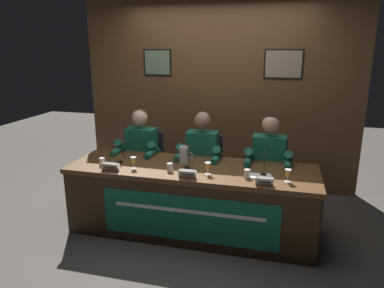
{
  "coord_description": "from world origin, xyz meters",
  "views": [
    {
      "loc": [
        0.9,
        -3.49,
        1.97
      ],
      "look_at": [
        0.0,
        0.0,
        0.98
      ],
      "focal_mm": 33.64,
      "sensor_mm": 36.0,
      "label": 1
    }
  ],
  "objects_px": {
    "chair_right": "(268,179)",
    "panelist_right": "(268,162)",
    "microphone_left": "(121,155)",
    "panelist_center": "(201,157)",
    "nameplate_left": "(110,167)",
    "water_cup_right": "(247,174)",
    "microphone_right": "(264,167)",
    "juice_glass_left": "(133,161)",
    "chair_center": "(204,173)",
    "nameplate_right": "(264,181)",
    "water_pitcher_central": "(184,155)",
    "chair_left": "(146,168)",
    "juice_glass_right": "(288,173)",
    "juice_glass_center": "(208,166)",
    "conference_table": "(190,191)",
    "panelist_left": "(139,152)",
    "nameplate_center": "(187,174)",
    "document_stack_right": "(261,176)",
    "microphone_center": "(188,160)",
    "water_cup_center": "(170,168)",
    "water_cup_left": "(102,162)"
  },
  "relations": [
    {
      "from": "conference_table",
      "to": "panelist_center",
      "type": "xyz_separation_m",
      "value": [
        -0.0,
        0.51,
        0.22
      ]
    },
    {
      "from": "conference_table",
      "to": "nameplate_center",
      "type": "distance_m",
      "value": 0.36
    },
    {
      "from": "chair_left",
      "to": "juice_glass_left",
      "type": "relative_size",
      "value": 7.3
    },
    {
      "from": "chair_right",
      "to": "panelist_right",
      "type": "xyz_separation_m",
      "value": [
        -0.0,
        -0.2,
        0.28
      ]
    },
    {
      "from": "chair_center",
      "to": "microphone_right",
      "type": "distance_m",
      "value": 1.06
    },
    {
      "from": "juice_glass_center",
      "to": "microphone_right",
      "type": "relative_size",
      "value": 0.57
    },
    {
      "from": "microphone_left",
      "to": "panelist_center",
      "type": "relative_size",
      "value": 0.18
    },
    {
      "from": "panelist_left",
      "to": "document_stack_right",
      "type": "distance_m",
      "value": 1.59
    },
    {
      "from": "chair_right",
      "to": "conference_table",
      "type": "bearing_deg",
      "value": -137.18
    },
    {
      "from": "water_cup_left",
      "to": "water_cup_right",
      "type": "xyz_separation_m",
      "value": [
        1.54,
        0.02,
        0.0
      ]
    },
    {
      "from": "panelist_right",
      "to": "juice_glass_right",
      "type": "xyz_separation_m",
      "value": [
        0.21,
        -0.6,
        0.1
      ]
    },
    {
      "from": "chair_center",
      "to": "chair_right",
      "type": "relative_size",
      "value": 1.0
    },
    {
      "from": "chair_right",
      "to": "juice_glass_right",
      "type": "distance_m",
      "value": 0.91
    },
    {
      "from": "juice_glass_left",
      "to": "nameplate_right",
      "type": "xyz_separation_m",
      "value": [
        1.35,
        -0.13,
        -0.05
      ]
    },
    {
      "from": "nameplate_left",
      "to": "water_cup_right",
      "type": "bearing_deg",
      "value": 5.6
    },
    {
      "from": "juice_glass_left",
      "to": "panelist_right",
      "type": "relative_size",
      "value": 0.1
    },
    {
      "from": "water_cup_right",
      "to": "chair_center",
      "type": "bearing_deg",
      "value": 127.09
    },
    {
      "from": "chair_left",
      "to": "juice_glass_right",
      "type": "distance_m",
      "value": 1.96
    },
    {
      "from": "juice_glass_left",
      "to": "chair_center",
      "type": "relative_size",
      "value": 0.14
    },
    {
      "from": "chair_left",
      "to": "panelist_center",
      "type": "distance_m",
      "value": 0.84
    },
    {
      "from": "panelist_right",
      "to": "chair_left",
      "type": "bearing_deg",
      "value": 172.63
    },
    {
      "from": "nameplate_left",
      "to": "water_cup_right",
      "type": "relative_size",
      "value": 2.2
    },
    {
      "from": "juice_glass_left",
      "to": "nameplate_center",
      "type": "height_order",
      "value": "juice_glass_left"
    },
    {
      "from": "microphone_left",
      "to": "microphone_right",
      "type": "xyz_separation_m",
      "value": [
        1.54,
        -0.02,
        0.0
      ]
    },
    {
      "from": "chair_left",
      "to": "chair_right",
      "type": "relative_size",
      "value": 1.0
    },
    {
      "from": "panelist_left",
      "to": "panelist_right",
      "type": "bearing_deg",
      "value": 0.0
    },
    {
      "from": "panelist_center",
      "to": "juice_glass_center",
      "type": "distance_m",
      "value": 0.64
    },
    {
      "from": "panelist_left",
      "to": "water_pitcher_central",
      "type": "bearing_deg",
      "value": -25.69
    },
    {
      "from": "panelist_center",
      "to": "microphone_right",
      "type": "bearing_deg",
      "value": -31.23
    },
    {
      "from": "nameplate_center",
      "to": "chair_right",
      "type": "bearing_deg",
      "value": 51.89
    },
    {
      "from": "nameplate_right",
      "to": "water_cup_center",
      "type": "bearing_deg",
      "value": 171.34
    },
    {
      "from": "conference_table",
      "to": "microphone_left",
      "type": "xyz_separation_m",
      "value": [
        -0.8,
        0.08,
        0.31
      ]
    },
    {
      "from": "panelist_center",
      "to": "nameplate_right",
      "type": "xyz_separation_m",
      "value": [
        0.77,
        -0.75,
        0.05
      ]
    },
    {
      "from": "panelist_center",
      "to": "chair_right",
      "type": "bearing_deg",
      "value": 14.5
    },
    {
      "from": "conference_table",
      "to": "water_cup_right",
      "type": "height_order",
      "value": "water_cup_right"
    },
    {
      "from": "chair_left",
      "to": "chair_right",
      "type": "distance_m",
      "value": 1.54
    },
    {
      "from": "chair_left",
      "to": "chair_right",
      "type": "bearing_deg",
      "value": 0.0
    },
    {
      "from": "microphone_center",
      "to": "microphone_right",
      "type": "distance_m",
      "value": 0.79
    },
    {
      "from": "chair_left",
      "to": "microphone_right",
      "type": "xyz_separation_m",
      "value": [
        1.52,
        -0.65,
        0.36
      ]
    },
    {
      "from": "nameplate_left",
      "to": "panelist_left",
      "type": "bearing_deg",
      "value": 89.07
    },
    {
      "from": "conference_table",
      "to": "juice_glass_right",
      "type": "relative_size",
      "value": 21.09
    },
    {
      "from": "juice_glass_center",
      "to": "conference_table",
      "type": "bearing_deg",
      "value": 159.58
    },
    {
      "from": "juice_glass_center",
      "to": "juice_glass_right",
      "type": "distance_m",
      "value": 0.77
    },
    {
      "from": "microphone_left",
      "to": "juice_glass_right",
      "type": "bearing_deg",
      "value": -5.46
    },
    {
      "from": "nameplate_right",
      "to": "water_pitcher_central",
      "type": "xyz_separation_m",
      "value": [
        -0.89,
        0.43,
        0.05
      ]
    },
    {
      "from": "microphone_left",
      "to": "juice_glass_right",
      "type": "relative_size",
      "value": 1.74
    },
    {
      "from": "chair_left",
      "to": "nameplate_left",
      "type": "distance_m",
      "value": 0.98
    },
    {
      "from": "nameplate_center",
      "to": "nameplate_right",
      "type": "xyz_separation_m",
      "value": [
        0.73,
        -0.01,
        0.0
      ]
    },
    {
      "from": "microphone_left",
      "to": "water_cup_right",
      "type": "bearing_deg",
      "value": -6.46
    },
    {
      "from": "juice_glass_center",
      "to": "document_stack_right",
      "type": "bearing_deg",
      "value": 7.01
    }
  ]
}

